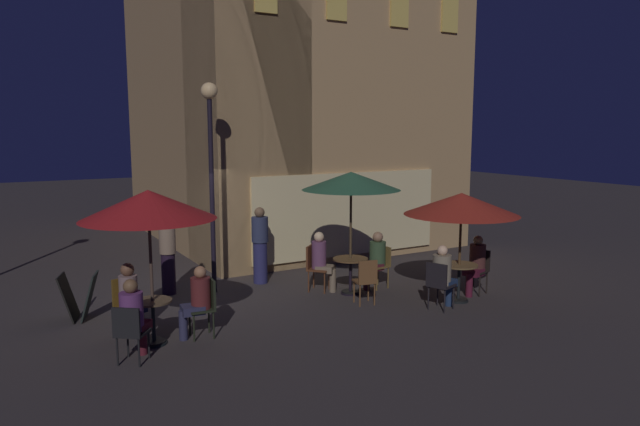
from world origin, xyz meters
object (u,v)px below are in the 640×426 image
street_lamp_near_corner (211,145)px  patron_seated_1 (197,298)px  patron_seated_0 (133,314)px  cafe_table_1 (459,274)px  patron_standing_8 (260,245)px  menu_sandwich_board (79,297)px  cafe_chair_1 (207,302)px  patron_seated_6 (376,256)px  cafe_chair_7 (380,262)px  cafe_chair_3 (479,267)px  patio_umbrella_0 (148,205)px  patron_seated_2 (131,295)px  cafe_table_0 (153,315)px  cafe_table_2 (350,268)px  cafe_chair_0 (130,329)px  patron_seated_5 (322,258)px  cafe_chair_2 (126,301)px  patron_seated_3 (476,262)px  patio_umbrella_1 (461,204)px  patron_standing_7 (168,253)px  patio_umbrella_2 (351,182)px  cafe_chair_6 (366,278)px  cafe_chair_5 (314,264)px  patron_seated_4 (443,273)px  cafe_chair_4 (439,282)px

street_lamp_near_corner → patron_seated_1: (-1.17, -2.48, -2.40)m
patron_seated_0 → cafe_table_1: bearing=-53.6°
patron_standing_8 → menu_sandwich_board: bearing=63.4°
cafe_chair_1 → patron_seated_6: patron_seated_6 is taller
cafe_chair_7 → cafe_chair_3: bearing=131.0°
menu_sandwich_board → patron_seated_6: bearing=9.4°
patio_umbrella_0 → patron_seated_2: size_ratio=2.03×
cafe_table_0 → cafe_table_2: bearing=11.3°
cafe_chair_0 → patron_seated_0: patron_seated_0 is taller
cafe_chair_7 → patron_standing_8: size_ratio=0.53×
cafe_chair_3 → patron_seated_5: 3.28m
cafe_chair_0 → patron_seated_1: 1.34m
patron_seated_1 → cafe_chair_1: bearing=-180.0°
patio_umbrella_0 → cafe_chair_1: size_ratio=2.54×
cafe_chair_2 → patron_seated_3: bearing=60.2°
patron_seated_2 → patron_seated_5: patron_seated_5 is taller
patron_seated_2 → patron_seated_5: 4.12m
patio_umbrella_1 → patron_standing_7: bearing=145.1°
patio_umbrella_2 → cafe_chair_6: bearing=-101.5°
patron_seated_2 → patio_umbrella_1: bearing=58.6°
cafe_chair_6 → cafe_chair_7: cafe_chair_6 is taller
patio_umbrella_1 → patron_seated_6: patio_umbrella_1 is taller
cafe_chair_6 → cafe_chair_5: bearing=26.3°
cafe_table_1 → cafe_chair_5: bearing=135.1°
cafe_table_2 → cafe_chair_3: cafe_chair_3 is taller
cafe_table_2 → patron_seated_6: bearing=6.5°
patron_seated_5 → patio_umbrella_0: bearing=-114.2°
cafe_chair_0 → patron_seated_4: 5.74m
patio_umbrella_0 → cafe_chair_6: 4.44m
cafe_table_1 → patron_seated_4: patron_seated_4 is taller
cafe_chair_1 → cafe_chair_7: 4.37m
patio_umbrella_1 → patron_seated_3: bearing=16.7°
patron_seated_6 → patron_standing_8: bearing=-46.4°
patio_umbrella_1 → cafe_chair_4: (-0.74, -0.26, -1.39)m
cafe_chair_0 → cafe_chair_1: bearing=-29.8°
patio_umbrella_1 → patron_seated_3: 1.42m
patron_seated_3 → cafe_chair_0: bearing=-15.3°
patron_seated_2 → patron_seated_3: 6.78m
cafe_table_0 → patron_standing_7: bearing=69.8°
patio_umbrella_2 → cafe_chair_0: bearing=-162.6°
cafe_chair_1 → cafe_chair_0: bearing=28.0°
cafe_table_2 → patron_seated_0: patron_seated_0 is taller
cafe_chair_4 → cafe_chair_3: bearing=-1.2°
cafe_table_1 → cafe_chair_6: 1.87m
cafe_chair_5 → patron_standing_8: size_ratio=0.57×
menu_sandwich_board → patron_seated_6: patron_seated_6 is taller
patio_umbrella_1 → patron_seated_4: 1.40m
cafe_table_1 → patron_seated_0: 6.25m
patio_umbrella_0 → cafe_chair_3: (6.61, -0.44, -1.68)m
cafe_table_0 → cafe_chair_0: size_ratio=0.82×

